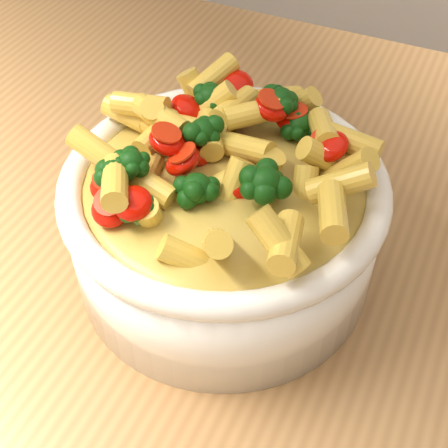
% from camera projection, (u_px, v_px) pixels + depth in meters
% --- Properties ---
extents(table, '(1.20, 0.80, 0.90)m').
position_uv_depth(table, '(274.00, 302.00, 0.66)').
color(table, '#A97A48').
rests_on(table, ground).
extents(serving_bowl, '(0.26, 0.26, 0.11)m').
position_uv_depth(serving_bowl, '(224.00, 223.00, 0.52)').
color(serving_bowl, white).
rests_on(serving_bowl, table).
extents(pasta_salad, '(0.21, 0.21, 0.05)m').
position_uv_depth(pasta_salad, '(224.00, 158.00, 0.47)').
color(pasta_salad, gold).
rests_on(pasta_salad, serving_bowl).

